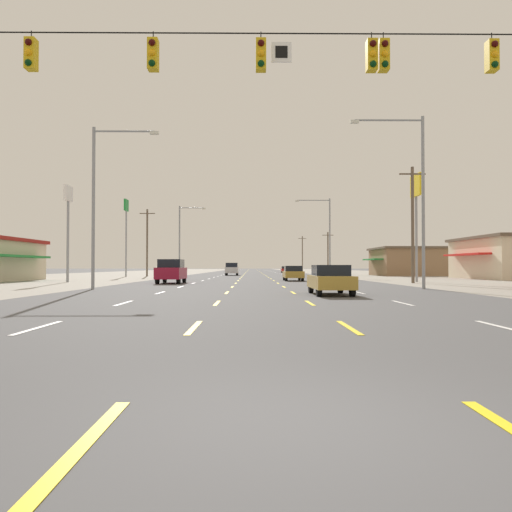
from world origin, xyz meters
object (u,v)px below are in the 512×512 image
Objects in this scene: pole_sign_left_row_2 at (126,220)px; pole_sign_left_row_1 at (68,212)px; sedan_far_right_far at (285,269)px; streetlight_right_row_0 at (416,189)px; suv_far_left_near at (171,271)px; sedan_inner_right_nearest at (330,279)px; streetlight_left_row_0 at (100,195)px; pole_sign_right_row_1 at (416,198)px; streetlight_right_row_1 at (326,231)px; suv_inner_left_midfar at (232,269)px; streetlight_left_row_1 at (182,236)px; sedan_inner_right_mid at (293,273)px.

pole_sign_left_row_1 is at bearing -87.87° from pole_sign_left_row_2.
sedan_far_right_far is 81.98m from streetlight_right_row_0.
suv_far_left_near is at bearing -17.43° from pole_sign_left_row_1.
streetlight_left_row_0 is (-13.17, 6.13, 4.99)m from sedan_inner_right_nearest.
suv_far_left_near is 0.49× the size of streetlight_left_row_0.
pole_sign_right_row_1 reaches higher than sedan_far_right_far.
sedan_inner_right_nearest is 0.42× the size of streetlight_right_row_1.
suv_inner_left_midfar is 37.15m from pole_sign_left_row_1.
pole_sign_left_row_2 is (-10.58, 27.13, 6.72)m from suv_far_left_near.
sedan_far_right_far is at bearing 72.31° from suv_inner_left_midfar.
suv_far_left_near is 0.46× the size of pole_sign_left_row_2.
sedan_far_right_far is 48.55m from streetlight_left_row_1.
pole_sign_right_row_1 is at bearing -62.09° from suv_inner_left_midfar.
suv_inner_left_midfar is 18.32m from streetlight_right_row_1.
sedan_inner_right_mid is 0.42× the size of streetlight_right_row_1.
sedan_inner_right_mid is 0.92× the size of suv_inner_left_midfar.
streetlight_right_row_1 is (-0.03, 36.53, -0.02)m from streetlight_right_row_0.
suv_inner_left_midfar is at bearing 105.39° from streetlight_right_row_0.
sedan_inner_right_mid is 0.46× the size of pole_sign_right_row_1.
pole_sign_right_row_1 is 0.98× the size of streetlight_left_row_0.
streetlight_left_row_0 is 41.37m from streetlight_right_row_1.
pole_sign_left_row_2 reaches higher than suv_inner_left_midfar.
pole_sign_left_row_1 is (-20.39, -4.16, 5.47)m from sedan_inner_right_mid.
suv_far_left_near is at bearing -123.04° from streetlight_right_row_1.
streetlight_right_row_1 reaches higher than suv_far_left_near.
suv_inner_left_midfar is at bearing 68.92° from pole_sign_left_row_1.
sedan_inner_right_mid is (10.70, 7.20, -0.27)m from suv_far_left_near.
sedan_inner_right_mid is 0.42× the size of pole_sign_left_row_2.
sedan_inner_right_nearest is at bearing -72.77° from streetlight_left_row_1.
streetlight_right_row_1 is (2.48, -45.23, 5.41)m from sedan_far_right_far.
streetlight_left_row_0 is at bearing 155.07° from sedan_inner_right_nearest.
pole_sign_left_row_1 reaches higher than sedan_far_right_far.
streetlight_left_row_1 is (7.87, -1.36, -2.25)m from pole_sign_left_row_2.
pole_sign_left_row_2 is at bearing 92.13° from pole_sign_left_row_1.
pole_sign_right_row_1 reaches higher than streetlight_left_row_1.
sedan_inner_right_mid is 0.47× the size of streetlight_left_row_1.
pole_sign_right_row_1 is 33.05m from streetlight_left_row_1.
streetlight_right_row_0 is (-4.74, -14.17, -1.41)m from pole_sign_right_row_1.
suv_inner_left_midfar is at bearing 61.64° from streetlight_left_row_1.
sedan_far_right_far is 0.42× the size of pole_sign_left_row_2.
sedan_inner_right_nearest is 87.97m from sedan_far_right_far.
streetlight_left_row_1 is (-0.06, 36.53, -0.26)m from streetlight_left_row_0.
streetlight_right_row_0 is (6.28, 6.13, 5.43)m from sedan_inner_right_nearest.
sedan_far_right_far is 83.65m from streetlight_left_row_0.
streetlight_left_row_0 is 19.46m from streetlight_right_row_0.
streetlight_left_row_1 is at bearing -9.83° from pole_sign_left_row_2.
streetlight_right_row_0 is at bearing 44.30° from sedan_inner_right_nearest.
streetlight_left_row_0 reaches higher than streetlight_left_row_1.
pole_sign_left_row_1 is at bearing -179.34° from pole_sign_right_row_1.
streetlight_left_row_0 is at bearing -78.19° from pole_sign_left_row_2.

